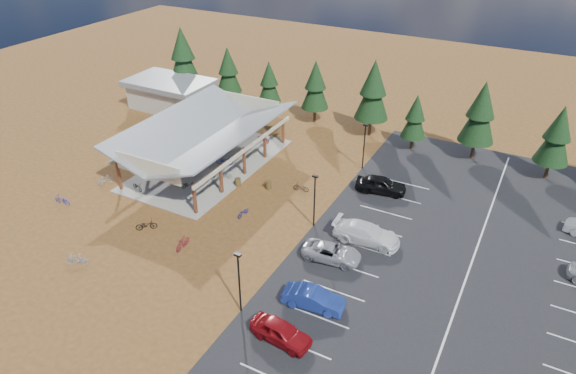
% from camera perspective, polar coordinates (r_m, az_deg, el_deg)
% --- Properties ---
extents(ground, '(140.00, 140.00, 0.00)m').
position_cam_1_polar(ground, '(46.48, -3.78, -3.87)').
color(ground, '#593617').
rests_on(ground, ground).
extents(asphalt_lot, '(27.00, 44.00, 0.04)m').
position_cam_1_polar(asphalt_lot, '(44.04, 19.67, -8.12)').
color(asphalt_lot, black).
rests_on(asphalt_lot, ground).
extents(concrete_pad, '(10.60, 18.60, 0.10)m').
position_cam_1_polar(concrete_pad, '(56.31, -8.78, 2.53)').
color(concrete_pad, gray).
rests_on(concrete_pad, ground).
extents(bike_pavilion, '(11.65, 19.40, 4.97)m').
position_cam_1_polar(bike_pavilion, '(54.65, -9.09, 6.01)').
color(bike_pavilion, '#502116').
rests_on(bike_pavilion, concrete_pad).
extents(outbuilding, '(11.00, 7.00, 3.90)m').
position_cam_1_polar(outbuilding, '(71.48, -12.94, 10.09)').
color(outbuilding, '#ADA593').
rests_on(outbuilding, ground).
extents(lamp_post_0, '(0.50, 0.25, 5.14)m').
position_cam_1_polar(lamp_post_0, '(35.87, -5.46, -10.11)').
color(lamp_post_0, black).
rests_on(lamp_post_0, ground).
extents(lamp_post_1, '(0.50, 0.25, 5.14)m').
position_cam_1_polar(lamp_post_1, '(44.31, 2.97, -1.14)').
color(lamp_post_1, black).
rests_on(lamp_post_1, ground).
extents(lamp_post_2, '(0.50, 0.25, 5.14)m').
position_cam_1_polar(lamp_post_2, '(54.12, 8.47, 4.81)').
color(lamp_post_2, black).
rests_on(lamp_post_2, ground).
extents(trash_bin_0, '(0.60, 0.60, 0.90)m').
position_cam_1_polar(trash_bin_0, '(51.68, -5.59, 0.51)').
color(trash_bin_0, '#4E3A1C').
rests_on(trash_bin_0, ground).
extents(trash_bin_1, '(0.60, 0.60, 0.90)m').
position_cam_1_polar(trash_bin_1, '(51.09, -2.20, 0.27)').
color(trash_bin_1, '#4E3A1C').
rests_on(trash_bin_1, ground).
extents(pine_0, '(4.22, 4.22, 9.82)m').
position_cam_1_polar(pine_0, '(73.89, -11.61, 14.18)').
color(pine_0, '#382314').
rests_on(pine_0, ground).
extents(pine_1, '(3.42, 3.42, 7.97)m').
position_cam_1_polar(pine_1, '(70.28, -6.66, 12.76)').
color(pine_1, '#382314').
rests_on(pine_1, ground).
extents(pine_2, '(3.02, 3.02, 7.04)m').
position_cam_1_polar(pine_2, '(67.16, -2.11, 11.57)').
color(pine_2, '#382314').
rests_on(pine_2, ground).
extents(pine_3, '(3.42, 3.42, 7.97)m').
position_cam_1_polar(pine_3, '(64.44, 3.07, 11.24)').
color(pine_3, '#382314').
rests_on(pine_3, ground).
extents(pine_4, '(4.00, 4.00, 9.33)m').
position_cam_1_polar(pine_4, '(61.06, 9.45, 10.57)').
color(pine_4, '#382314').
rests_on(pine_4, ground).
extents(pine_5, '(2.83, 2.83, 6.58)m').
position_cam_1_polar(pine_5, '(59.05, 13.96, 7.60)').
color(pine_5, '#382314').
rests_on(pine_5, ground).
extents(pine_6, '(3.83, 3.83, 8.92)m').
position_cam_1_polar(pine_6, '(58.35, 20.62, 7.76)').
color(pine_6, '#382314').
rests_on(pine_6, ground).
extents(pine_7, '(3.43, 3.43, 7.99)m').
position_cam_1_polar(pine_7, '(57.43, 27.75, 5.13)').
color(pine_7, '#382314').
rests_on(pine_7, ground).
extents(bike_0, '(1.61, 0.92, 0.80)m').
position_cam_1_polar(bike_0, '(52.83, -16.40, 0.08)').
color(bike_0, black).
rests_on(bike_0, concrete_pad).
extents(bike_1, '(1.54, 0.70, 0.89)m').
position_cam_1_polar(bike_1, '(56.84, -12.04, 3.03)').
color(bike_1, '#9FA1A8').
rests_on(bike_1, concrete_pad).
extents(bike_2, '(1.73, 1.01, 0.86)m').
position_cam_1_polar(bike_2, '(59.96, -8.58, 4.89)').
color(bike_2, '#263793').
rests_on(bike_2, concrete_pad).
extents(bike_3, '(1.64, 0.64, 0.96)m').
position_cam_1_polar(bike_3, '(60.80, -6.26, 5.49)').
color(bike_3, maroon).
rests_on(bike_3, concrete_pad).
extents(bike_4, '(1.74, 1.03, 0.86)m').
position_cam_1_polar(bike_4, '(51.73, -11.01, 0.19)').
color(bike_4, black).
rests_on(bike_4, concrete_pad).
extents(bike_5, '(1.69, 0.90, 0.98)m').
position_cam_1_polar(bike_5, '(53.02, -7.03, 1.43)').
color(bike_5, gray).
rests_on(bike_5, concrete_pad).
extents(bike_6, '(1.99, 1.20, 0.99)m').
position_cam_1_polar(bike_6, '(55.66, -7.08, 2.94)').
color(bike_6, navy).
rests_on(bike_6, concrete_pad).
extents(bike_7, '(1.82, 0.80, 1.06)m').
position_cam_1_polar(bike_7, '(60.18, -2.78, 5.42)').
color(bike_7, maroon).
rests_on(bike_7, concrete_pad).
extents(bike_9, '(1.00, 1.57, 0.92)m').
position_cam_1_polar(bike_9, '(55.10, -19.66, 0.77)').
color(bike_9, gray).
rests_on(bike_9, ground).
extents(bike_10, '(1.81, 0.77, 0.93)m').
position_cam_1_polar(bike_10, '(53.08, -23.80, -1.34)').
color(bike_10, '#272A9D').
rests_on(bike_10, ground).
extents(bike_11, '(0.60, 1.84, 1.09)m').
position_cam_1_polar(bike_11, '(43.81, -11.64, -6.09)').
color(bike_11, maroon).
rests_on(bike_11, ground).
extents(bike_12, '(1.85, 1.71, 0.98)m').
position_cam_1_polar(bike_12, '(46.80, -15.47, -4.08)').
color(bike_12, black).
rests_on(bike_12, ground).
extents(bike_13, '(1.82, 1.25, 1.07)m').
position_cam_1_polar(bike_13, '(44.53, -22.42, -7.44)').
color(bike_13, gray).
rests_on(bike_13, ground).
extents(bike_14, '(0.64, 1.56, 0.80)m').
position_cam_1_polar(bike_14, '(47.11, -4.98, -2.82)').
color(bike_14, navy).
rests_on(bike_14, ground).
extents(bike_16, '(1.67, 0.78, 0.84)m').
position_cam_1_polar(bike_16, '(50.66, 1.45, -0.05)').
color(bike_16, black).
rests_on(bike_16, ground).
extents(car_0, '(4.49, 2.18, 1.48)m').
position_cam_1_polar(car_0, '(35.25, -0.80, -15.79)').
color(car_0, maroon).
rests_on(car_0, asphalt_lot).
extents(car_1, '(4.68, 2.15, 1.49)m').
position_cam_1_polar(car_1, '(37.52, 2.83, -12.27)').
color(car_1, navy).
rests_on(car_1, asphalt_lot).
extents(car_2, '(5.03, 2.80, 1.33)m').
position_cam_1_polar(car_2, '(41.79, 4.87, -7.25)').
color(car_2, '#9A9BA1').
rests_on(car_2, asphalt_lot).
extents(car_3, '(5.82, 2.63, 1.65)m').
position_cam_1_polar(car_3, '(43.94, 8.73, -5.12)').
color(car_3, white).
rests_on(car_3, asphalt_lot).
extents(car_4, '(5.20, 2.92, 1.67)m').
position_cam_1_polar(car_4, '(51.06, 10.28, 0.28)').
color(car_4, black).
rests_on(car_4, asphalt_lot).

